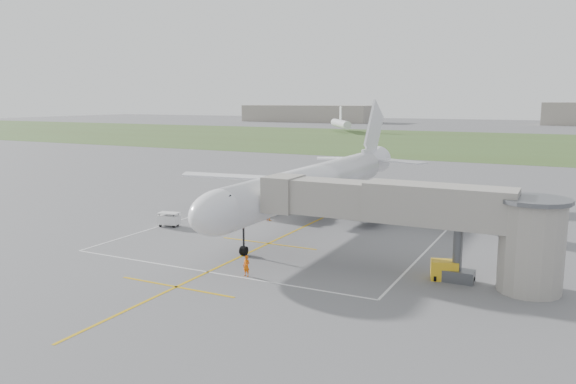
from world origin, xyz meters
The scene contains 11 objects.
ground centered at (0.00, 0.00, 0.00)m, with size 700.00×700.00×0.00m, color #4F4F51.
grass_strip centered at (0.00, 130.00, 0.01)m, with size 700.00×120.00×0.02m, color #3D5324.
apron_markings centered at (0.00, -5.82, 0.01)m, with size 28.20×60.00×0.01m.
airliner centered at (0.00, 0.75, 4.39)m, with size 38.93×46.75×13.52m.
jet_bridge centered at (15.72, -13.50, 4.74)m, with size 23.40×5.00×7.20m.
gpu_unit centered at (17.11, -13.53, 0.74)m, with size 2.26×1.83×1.49m.
baggage_cart centered at (-13.05, -8.41, 0.77)m, with size 2.37×1.66×1.51m.
ramp_worker_nose centered at (3.28, -19.52, 0.82)m, with size 0.60×0.39×1.64m, color #E25807.
ramp_worker_wing centered at (-4.91, -0.93, 0.96)m, with size 0.93×0.73×1.92m, color orange.
distant_hangars centered at (-16.15, 265.19, 5.17)m, with size 345.00×49.00×12.00m.
distant_aircraft centered at (13.77, 170.67, 3.59)m, with size 175.96×32.12×8.85m.
Camera 1 is at (24.90, -55.34, 13.49)m, focal length 35.00 mm.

